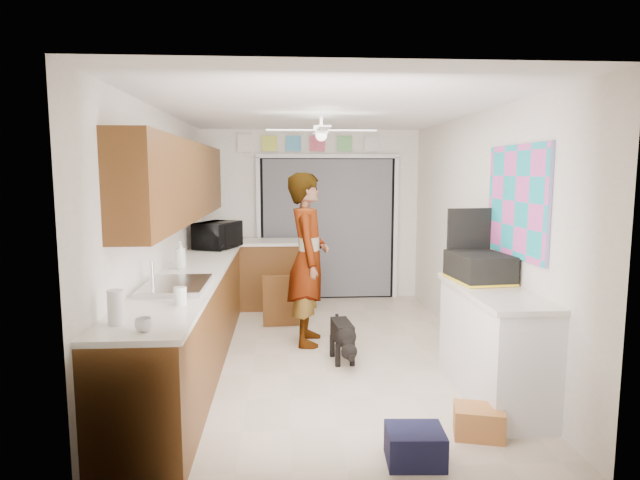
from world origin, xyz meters
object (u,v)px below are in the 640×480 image
object	(u,v)px
man	(308,259)
dog	(342,339)
suitcase	(479,267)
navy_crate	(415,446)
paper_towel_roll	(116,307)
cup	(144,325)
cardboard_box	(479,422)
microwave	(218,235)
soap_bottle	(181,255)

from	to	relation	value
man	dog	distance (m)	0.99
suitcase	navy_crate	xyz separation A→B (m)	(-0.86, -1.28, -0.95)
navy_crate	man	bearing A→B (deg)	103.16
suitcase	paper_towel_roll	bearing A→B (deg)	-163.08
paper_towel_roll	man	distance (m)	2.75
cup	suitcase	bearing A→B (deg)	27.45
paper_towel_roll	cardboard_box	bearing A→B (deg)	4.76
suitcase	man	distance (m)	1.92
navy_crate	suitcase	bearing A→B (deg)	55.87
man	suitcase	bearing A→B (deg)	-126.75
cardboard_box	dog	bearing A→B (deg)	117.15
cardboard_box	microwave	bearing A→B (deg)	125.27
cardboard_box	man	world-z (taller)	man
soap_bottle	paper_towel_roll	xyz separation A→B (m)	(-0.03, -1.95, -0.03)
cup	suitcase	xyz separation A→B (m)	(2.56, 1.33, 0.08)
suitcase	man	bearing A→B (deg)	133.49
suitcase	man	size ratio (longest dim) A/B	0.30
microwave	navy_crate	bearing A→B (deg)	-132.02
soap_bottle	man	xyz separation A→B (m)	(1.28, 0.47, -0.14)
cup	dog	world-z (taller)	cup
cup	cardboard_box	world-z (taller)	cup
suitcase	cardboard_box	bearing A→B (deg)	-114.29
microwave	dog	bearing A→B (deg)	-115.72
man	cardboard_box	bearing A→B (deg)	-148.91
soap_bottle	paper_towel_roll	distance (m)	1.95
soap_bottle	cardboard_box	distance (m)	3.14
paper_towel_roll	cardboard_box	distance (m)	2.64
soap_bottle	dog	bearing A→B (deg)	-5.14
soap_bottle	cup	size ratio (longest dim) A/B	2.62
cup	paper_towel_roll	bearing A→B (deg)	141.79
cardboard_box	dog	xyz separation A→B (m)	(-0.82, 1.60, 0.12)
cup	dog	bearing A→B (deg)	54.17
soap_bottle	cup	xyz separation A→B (m)	(0.18, -2.11, -0.10)
man	dog	xyz separation A→B (m)	(0.31, -0.61, -0.72)
paper_towel_roll	navy_crate	bearing A→B (deg)	-3.34
navy_crate	cup	bearing A→B (deg)	-178.12
paper_towel_roll	suitcase	distance (m)	3.01
soap_bottle	navy_crate	bearing A→B (deg)	-47.66
man	cup	bearing A→B (deg)	160.67
soap_bottle	paper_towel_roll	bearing A→B (deg)	-91.01
microwave	cardboard_box	bearing A→B (deg)	-122.67
cup	soap_bottle	bearing A→B (deg)	94.80
man	microwave	bearing A→B (deg)	53.18
cup	man	xyz separation A→B (m)	(1.11, 2.58, -0.04)
cup	dog	size ratio (longest dim) A/B	0.18
man	dog	world-z (taller)	man
microwave	cardboard_box	world-z (taller)	microwave
paper_towel_roll	dog	distance (m)	2.57
navy_crate	dog	size ratio (longest dim) A/B	0.64
paper_towel_roll	cardboard_box	world-z (taller)	paper_towel_roll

